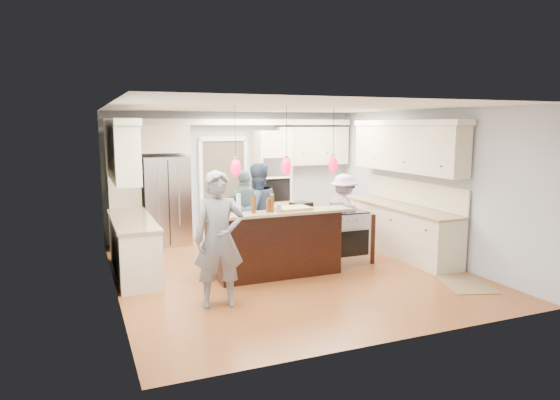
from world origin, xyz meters
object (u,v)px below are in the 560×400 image
at_px(person_bar_end, 219,239).
at_px(refrigerator, 166,201).
at_px(person_far_left, 257,212).
at_px(island_range, 345,236).
at_px(kitchen_island, 273,243).

bearing_deg(person_bar_end, refrigerator, 100.73).
relative_size(refrigerator, person_far_left, 1.02).
xyz_separation_m(refrigerator, person_bar_end, (0.06, -3.78, 0.01)).
relative_size(island_range, person_far_left, 0.52).
height_order(kitchen_island, person_far_left, person_far_left).
height_order(refrigerator, person_far_left, refrigerator).
xyz_separation_m(island_range, person_bar_end, (-2.65, -1.29, 0.46)).
bearing_deg(refrigerator, island_range, -42.59).
xyz_separation_m(person_bar_end, person_far_left, (1.24, 1.99, -0.04)).
height_order(person_bar_end, person_far_left, person_bar_end).
height_order(kitchen_island, person_bar_end, person_bar_end).
relative_size(refrigerator, kitchen_island, 0.86).
bearing_deg(island_range, person_bar_end, -154.10).
bearing_deg(person_bar_end, kitchen_island, 54.04).
relative_size(refrigerator, person_bar_end, 0.99).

